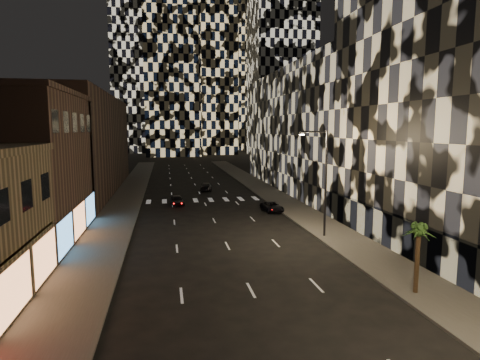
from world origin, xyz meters
name	(u,v)px	position (x,y,z in m)	size (l,w,h in m)	color
sidewalk_left	(124,202)	(-10.00, 50.00, 0.07)	(4.00, 120.00, 0.15)	#47443F
sidewalk_right	(277,197)	(10.00, 50.00, 0.07)	(4.00, 120.00, 0.15)	#47443F
curb_left	(141,201)	(-7.90, 50.00, 0.07)	(0.20, 120.00, 0.15)	#4C4C47
curb_right	(262,198)	(7.90, 50.00, 0.07)	(0.20, 120.00, 0.15)	#4C4C47
retail_brown	(12,170)	(-17.00, 33.50, 6.00)	(10.00, 15.00, 12.00)	#4D342B
retail_filler_left	(80,144)	(-17.00, 60.00, 7.00)	(10.00, 40.00, 14.00)	#4D342B
midrise_base	(401,235)	(12.30, 24.50, 1.50)	(0.60, 25.00, 3.00)	#383838
midrise_filler_right	(328,131)	(20.00, 57.00, 9.00)	(16.00, 40.00, 18.00)	#232326
tower_right_mid	(282,7)	(35.00, 135.00, 50.00)	(20.00, 20.00, 100.00)	black
tower_center_low	(171,13)	(-2.00, 140.00, 47.50)	(18.00, 18.00, 95.00)	black
streetlight_far	(323,176)	(8.35, 30.00, 5.35)	(2.55, 0.25, 9.00)	black
car_dark_midlane	(177,200)	(-3.44, 46.94, 0.61)	(1.45, 3.61, 1.23)	black
car_dark_oncoming	(206,187)	(1.23, 58.04, 0.59)	(1.65, 4.07, 1.18)	black
car_dark_rightlane	(272,207)	(7.00, 41.36, 0.55)	(1.82, 3.96, 1.10)	black
palm_tree	(419,235)	(9.00, 17.69, 3.44)	(2.04, 1.99, 3.99)	#47331E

